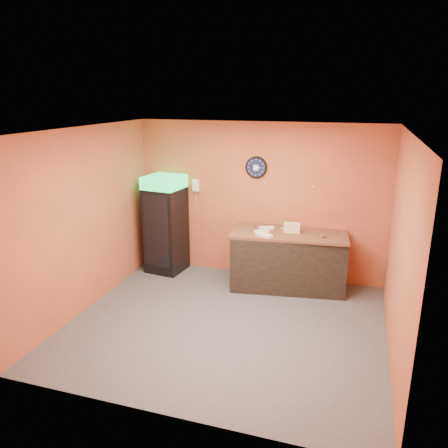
% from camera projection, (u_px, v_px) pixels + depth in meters
% --- Properties ---
extents(floor, '(4.50, 4.50, 0.00)m').
position_uv_depth(floor, '(226.00, 324.00, 6.42)').
color(floor, '#47474C').
rests_on(floor, ground).
extents(back_wall, '(4.50, 0.02, 2.80)m').
position_uv_depth(back_wall, '(259.00, 201.00, 7.85)').
color(back_wall, '#D95D3D').
rests_on(back_wall, floor).
extents(left_wall, '(0.02, 4.00, 2.80)m').
position_uv_depth(left_wall, '(85.00, 220.00, 6.66)').
color(left_wall, '#D95D3D').
rests_on(left_wall, floor).
extents(right_wall, '(0.02, 4.00, 2.80)m').
position_uv_depth(right_wall, '(400.00, 251.00, 5.37)').
color(right_wall, '#D95D3D').
rests_on(right_wall, floor).
extents(ceiling, '(4.50, 4.00, 0.02)m').
position_uv_depth(ceiling, '(226.00, 130.00, 5.61)').
color(ceiling, white).
rests_on(ceiling, back_wall).
extents(beverage_cooler, '(0.71, 0.72, 1.83)m').
position_uv_depth(beverage_cooler, '(165.00, 226.00, 8.11)').
color(beverage_cooler, black).
rests_on(beverage_cooler, floor).
extents(prep_counter, '(2.01, 1.12, 0.95)m').
position_uv_depth(prep_counter, '(288.00, 261.00, 7.54)').
color(prep_counter, black).
rests_on(prep_counter, floor).
extents(wall_clock, '(0.39, 0.06, 0.39)m').
position_uv_depth(wall_clock, '(256.00, 167.00, 7.66)').
color(wall_clock, black).
rests_on(wall_clock, back_wall).
extents(wall_phone, '(0.12, 0.11, 0.23)m').
position_uv_depth(wall_phone, '(196.00, 185.00, 8.07)').
color(wall_phone, white).
rests_on(wall_phone, back_wall).
extents(butcher_paper, '(2.03, 1.04, 0.04)m').
position_uv_depth(butcher_paper, '(289.00, 234.00, 7.40)').
color(butcher_paper, brown).
rests_on(butcher_paper, prep_counter).
extents(sub_roll_stack, '(0.28, 0.12, 0.17)m').
position_uv_depth(sub_roll_stack, '(292.00, 228.00, 7.37)').
color(sub_roll_stack, '#F6ECC0').
rests_on(sub_roll_stack, butcher_paper).
extents(wrapped_sandwich_left, '(0.27, 0.21, 0.04)m').
position_uv_depth(wrapped_sandwich_left, '(262.00, 232.00, 7.39)').
color(wrapped_sandwich_left, white).
rests_on(wrapped_sandwich_left, butcher_paper).
extents(wrapped_sandwich_mid, '(0.32, 0.25, 0.04)m').
position_uv_depth(wrapped_sandwich_mid, '(264.00, 235.00, 7.20)').
color(wrapped_sandwich_mid, white).
rests_on(wrapped_sandwich_mid, butcher_paper).
extents(wrapped_sandwich_right, '(0.28, 0.21, 0.04)m').
position_uv_depth(wrapped_sandwich_right, '(266.00, 228.00, 7.59)').
color(wrapped_sandwich_right, white).
rests_on(wrapped_sandwich_right, butcher_paper).
extents(kitchen_tool, '(0.06, 0.06, 0.06)m').
position_uv_depth(kitchen_tool, '(290.00, 228.00, 7.53)').
color(kitchen_tool, silver).
rests_on(kitchen_tool, butcher_paper).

